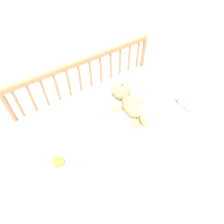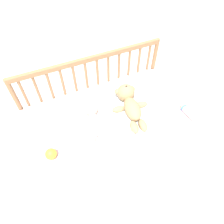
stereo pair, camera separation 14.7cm
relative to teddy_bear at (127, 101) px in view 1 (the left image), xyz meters
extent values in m
plane|color=silver|center=(-0.16, -0.01, -0.50)|extent=(12.00, 12.00, 0.00)
cube|color=#EDB7C6|center=(-0.16, -0.01, -0.28)|extent=(1.26, 0.70, 0.44)
cylinder|color=#997047|center=(-0.78, 0.36, -0.13)|extent=(0.04, 0.04, 0.74)
cylinder|color=#997047|center=(0.45, 0.36, -0.13)|extent=(0.04, 0.04, 0.74)
cube|color=#997047|center=(-0.16, 0.36, 0.22)|extent=(1.23, 0.03, 0.04)
cylinder|color=#997047|center=(-0.71, 0.36, 0.07)|extent=(0.02, 0.02, 0.26)
cylinder|color=#997047|center=(-0.61, 0.36, 0.07)|extent=(0.02, 0.02, 0.26)
cylinder|color=#997047|center=(-0.51, 0.36, 0.07)|extent=(0.02, 0.02, 0.26)
cylinder|color=#997047|center=(-0.41, 0.36, 0.07)|extent=(0.02, 0.02, 0.26)
cylinder|color=#997047|center=(-0.31, 0.36, 0.07)|extent=(0.02, 0.02, 0.26)
cylinder|color=#997047|center=(-0.21, 0.36, 0.07)|extent=(0.02, 0.02, 0.26)
cylinder|color=#997047|center=(-0.11, 0.36, 0.07)|extent=(0.02, 0.02, 0.26)
cylinder|color=#997047|center=(-0.01, 0.36, 0.07)|extent=(0.02, 0.02, 0.26)
cylinder|color=#997047|center=(0.08, 0.36, 0.07)|extent=(0.02, 0.02, 0.26)
cylinder|color=#997047|center=(0.18, 0.36, 0.07)|extent=(0.02, 0.02, 0.26)
cylinder|color=#997047|center=(0.28, 0.36, 0.07)|extent=(0.02, 0.02, 0.26)
cylinder|color=#997047|center=(0.38, 0.36, 0.07)|extent=(0.02, 0.02, 0.26)
cube|color=white|center=(-0.15, -0.06, -0.06)|extent=(0.80, 0.53, 0.01)
ellipsoid|color=tan|center=(-0.01, -0.06, 0.00)|extent=(0.16, 0.24, 0.11)
sphere|color=tan|center=(0.02, 0.10, 0.01)|extent=(0.14, 0.14, 0.14)
sphere|color=tan|center=(0.02, 0.10, 0.05)|extent=(0.06, 0.06, 0.06)
sphere|color=black|center=(0.02, 0.10, 0.08)|extent=(0.02, 0.02, 0.02)
sphere|color=tan|center=(-0.03, 0.13, 0.01)|extent=(0.06, 0.06, 0.06)
sphere|color=tan|center=(0.08, 0.11, 0.01)|extent=(0.06, 0.06, 0.06)
ellipsoid|color=tan|center=(-0.10, 0.00, -0.03)|extent=(0.11, 0.07, 0.05)
ellipsoid|color=tan|center=(0.09, -0.03, -0.03)|extent=(0.11, 0.07, 0.05)
ellipsoid|color=tan|center=(-0.07, -0.20, -0.03)|extent=(0.08, 0.12, 0.06)
ellipsoid|color=tan|center=(0.00, -0.21, -0.03)|extent=(0.08, 0.12, 0.06)
ellipsoid|color=white|center=(-0.32, -0.06, -0.02)|extent=(0.16, 0.21, 0.07)
sphere|color=beige|center=(-0.29, 0.06, -0.01)|extent=(0.10, 0.10, 0.10)
ellipsoid|color=white|center=(-0.39, 0.00, -0.04)|extent=(0.11, 0.06, 0.04)
ellipsoid|color=white|center=(-0.22, -0.04, -0.04)|extent=(0.11, 0.06, 0.04)
sphere|color=beige|center=(-0.42, 0.01, -0.04)|extent=(0.04, 0.04, 0.04)
sphere|color=beige|center=(-0.19, -0.04, -0.04)|extent=(0.04, 0.04, 0.04)
ellipsoid|color=beige|center=(-0.37, -0.16, -0.04)|extent=(0.07, 0.11, 0.05)
ellipsoid|color=beige|center=(-0.31, -0.17, -0.04)|extent=(0.07, 0.11, 0.05)
sphere|color=beige|center=(-0.38, -0.21, -0.04)|extent=(0.04, 0.04, 0.04)
sphere|color=beige|center=(-0.32, -0.22, -0.04)|extent=(0.04, 0.04, 0.04)
cylinder|color=#F4E5CC|center=(0.37, -0.26, -0.03)|extent=(0.05, 0.12, 0.05)
cylinder|color=#4C99D8|center=(0.37, -0.20, -0.03)|extent=(0.05, 0.02, 0.05)
sphere|color=#EAC67F|center=(0.37, -0.18, -0.03)|extent=(0.04, 0.04, 0.04)
sphere|color=yellow|center=(-0.66, -0.16, -0.02)|extent=(0.07, 0.07, 0.07)
camera|label=1|loc=(-0.70, -0.82, 1.12)|focal=32.00mm
camera|label=2|loc=(-0.57, -0.89, 1.12)|focal=32.00mm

